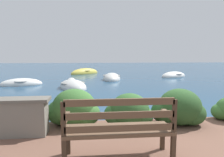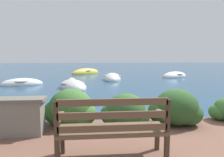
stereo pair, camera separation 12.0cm
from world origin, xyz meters
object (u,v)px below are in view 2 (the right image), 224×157
at_px(rowboat_nearest, 73,87).
at_px(rowboat_distant, 86,73).
at_px(rowboat_far, 112,79).
at_px(park_bench, 112,127).
at_px(mooring_buoy, 72,82).
at_px(rowboat_mid, 22,84).
at_px(rowboat_outer, 174,76).

bearing_deg(rowboat_nearest, rowboat_distant, 153.72).
relative_size(rowboat_nearest, rowboat_far, 1.07).
xyz_separation_m(park_bench, rowboat_distant, (-1.08, 15.64, -0.63)).
distance_m(rowboat_nearest, rowboat_far, 4.08).
distance_m(park_bench, mooring_buoy, 9.58).
bearing_deg(rowboat_mid, mooring_buoy, -4.36).
height_order(rowboat_outer, rowboat_distant, rowboat_distant).
distance_m(rowboat_mid, rowboat_outer, 10.89).
bearing_deg(mooring_buoy, rowboat_mid, -171.54).
distance_m(park_bench, rowboat_mid, 10.05).
relative_size(rowboat_mid, rowboat_far, 1.01).
distance_m(rowboat_mid, mooring_buoy, 2.79).
distance_m(rowboat_far, mooring_buoy, 3.04).
bearing_deg(rowboat_far, rowboat_nearest, -27.83).
bearing_deg(mooring_buoy, rowboat_nearest, -81.58).
height_order(rowboat_far, rowboat_outer, rowboat_far).
xyz_separation_m(rowboat_nearest, mooring_buoy, (-0.26, 1.76, 0.02)).
height_order(rowboat_far, mooring_buoy, rowboat_far).
distance_m(rowboat_outer, rowboat_distant, 7.77).
xyz_separation_m(park_bench, rowboat_nearest, (-1.38, 7.66, -0.64)).
distance_m(rowboat_nearest, mooring_buoy, 1.78).
bearing_deg(rowboat_distant, rowboat_mid, -156.87).
height_order(park_bench, rowboat_distant, park_bench).
xyz_separation_m(rowboat_nearest, rowboat_mid, (-3.02, 1.35, -0.01)).
xyz_separation_m(park_bench, rowboat_far, (0.95, 11.01, -0.63)).
bearing_deg(rowboat_far, rowboat_distant, -149.29).
relative_size(rowboat_outer, rowboat_distant, 0.95).
bearing_deg(rowboat_outer, rowboat_mid, -14.28).
bearing_deg(rowboat_mid, rowboat_nearest, -36.86).
distance_m(rowboat_mid, rowboat_far, 5.71).
relative_size(rowboat_far, mooring_buoy, 4.14).
bearing_deg(rowboat_nearest, mooring_buoy, 164.31).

